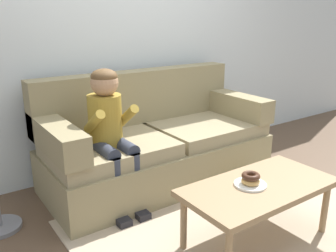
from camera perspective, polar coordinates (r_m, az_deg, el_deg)
ground at (r=2.89m, az=8.93°, el=-13.90°), size 10.00×10.00×0.00m
wall_back at (r=3.61m, az=-6.03°, el=15.82°), size 8.00×0.10×2.80m
area_rug at (r=2.74m, az=12.67°, el=-15.86°), size 2.28×1.86×0.01m
couch at (r=3.30m, az=-1.99°, el=-2.83°), size 2.02×0.90×0.99m
coffee_table at (r=2.47m, az=14.20°, el=-9.89°), size 1.04×0.53×0.42m
person_child at (r=2.77m, az=-9.17°, el=-0.04°), size 0.34×0.58×1.10m
plate at (r=2.42m, az=12.88°, el=-9.01°), size 0.21×0.21×0.01m
donut at (r=2.41m, az=12.92°, el=-8.48°), size 0.16×0.16×0.04m
donut_second at (r=2.39m, az=12.98°, el=-7.70°), size 0.17×0.17×0.04m
toy_controller at (r=3.24m, az=13.05°, el=-9.95°), size 0.23×0.09×0.05m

